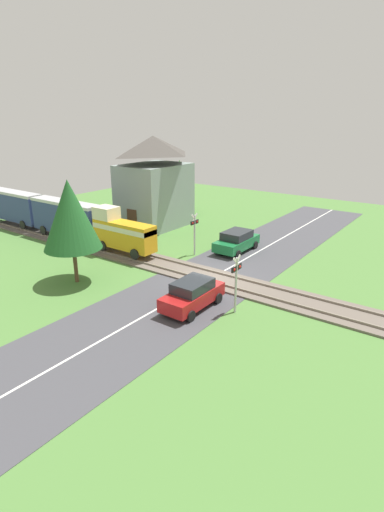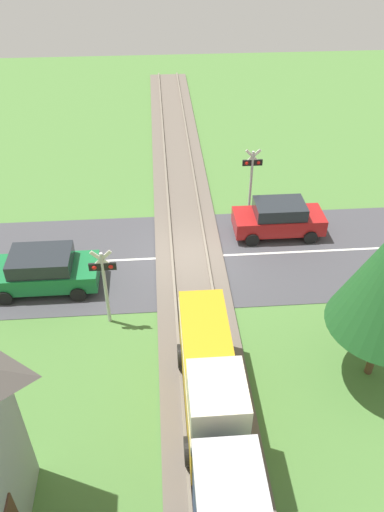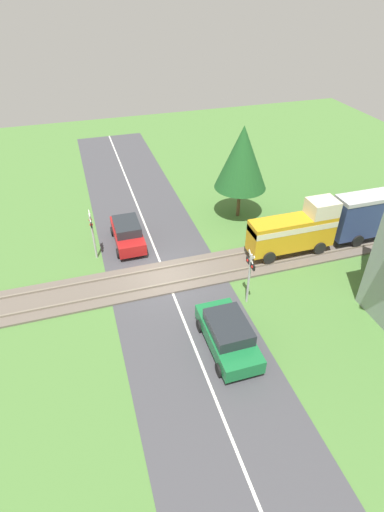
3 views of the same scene
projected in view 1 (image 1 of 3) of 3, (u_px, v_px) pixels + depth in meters
name	position (u px, v px, depth m)	size (l,w,h in m)	color
ground_plane	(211.00, 279.00, 25.14)	(60.00, 60.00, 0.00)	#4C7A38
road_surface	(211.00, 278.00, 25.14)	(48.00, 6.40, 0.02)	#424247
track_bed	(211.00, 278.00, 25.12)	(2.80, 48.00, 0.24)	#665B51
train	(57.00, 216.00, 33.00)	(1.58, 20.38, 3.18)	gold
car_near_crossing	(193.00, 294.00, 21.02)	(3.89, 1.80, 1.57)	#A81919
car_far_side	(237.00, 241.00, 29.97)	(4.13, 1.97, 1.57)	#197038
crossing_signal_west_approach	(236.00, 277.00, 20.17)	(0.90, 0.18, 3.13)	#B7B7B7
crossing_signal_east_approach	(195.00, 229.00, 28.78)	(0.90, 0.18, 3.13)	#B7B7B7
station_building	(154.00, 183.00, 35.97)	(6.55, 5.01, 8.08)	gray
pedestrian_by_station	(117.00, 226.00, 33.89)	(0.44, 0.44, 1.78)	gold
tree_by_station	(180.00, 178.00, 41.04)	(3.02, 3.02, 5.49)	brown
tree_roadside_hedge	(70.00, 215.00, 23.29)	(3.43, 3.43, 6.30)	brown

